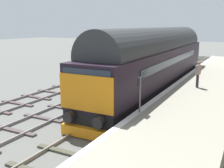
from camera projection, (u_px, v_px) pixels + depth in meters
name	position (u px, v px, depth m)	size (l,w,h in m)	color
ground_plane	(131.00, 108.00, 16.09)	(140.00, 140.00, 0.00)	#5A5B57
track_main	(131.00, 107.00, 16.07)	(2.50, 60.00, 0.15)	slate
track_adjacent_west	(83.00, 100.00, 17.59)	(2.50, 60.00, 0.15)	slate
track_adjacent_far_west	(44.00, 94.00, 19.08)	(2.50, 60.00, 0.15)	slate
station_platform	(193.00, 109.00, 14.36)	(4.00, 44.00, 1.01)	gray
diesel_locomotive	(156.00, 59.00, 19.32)	(2.74, 18.85, 4.68)	black
platform_number_sign	(140.00, 89.00, 11.92)	(0.10, 0.44, 1.61)	slate
waiting_passenger	(198.00, 72.00, 16.82)	(0.44, 0.48, 1.64)	#372B35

